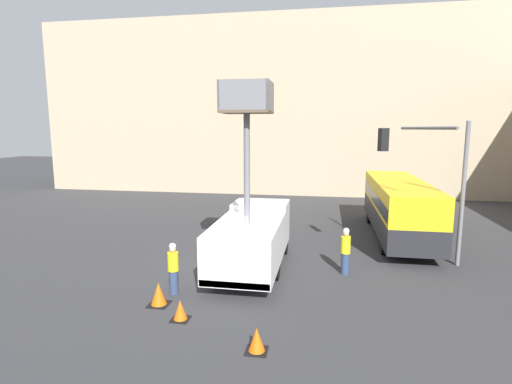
# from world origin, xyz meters

# --- Properties ---
(ground_plane) EXTENTS (120.00, 120.00, 0.00)m
(ground_plane) POSITION_xyz_m (0.00, 0.00, 0.00)
(ground_plane) COLOR #333335
(building_backdrop_far) EXTENTS (44.00, 10.00, 15.48)m
(building_backdrop_far) POSITION_xyz_m (0.00, 24.19, 7.74)
(building_backdrop_far) COLOR tan
(building_backdrop_far) RESTS_ON ground_plane
(utility_truck) EXTENTS (2.52, 6.66, 7.54)m
(utility_truck) POSITION_xyz_m (1.16, 0.43, 1.49)
(utility_truck) COLOR white
(utility_truck) RESTS_ON ground_plane
(city_bus) EXTENTS (2.56, 10.33, 3.06)m
(city_bus) POSITION_xyz_m (8.01, 6.66, 1.82)
(city_bus) COLOR #232328
(city_bus) RESTS_ON ground_plane
(traffic_light_pole) EXTENTS (3.79, 3.53, 6.15)m
(traffic_light_pole) POSITION_xyz_m (8.54, 1.85, 4.19)
(traffic_light_pole) COLOR slate
(traffic_light_pole) RESTS_ON ground_plane
(road_worker_near_truck) EXTENTS (0.38, 0.38, 1.87)m
(road_worker_near_truck) POSITION_xyz_m (-1.12, -2.62, 0.94)
(road_worker_near_truck) COLOR navy
(road_worker_near_truck) RESTS_ON ground_plane
(road_worker_directing) EXTENTS (0.38, 0.38, 1.92)m
(road_worker_directing) POSITION_xyz_m (4.98, 0.42, 0.97)
(road_worker_directing) COLOR navy
(road_worker_directing) RESTS_ON ground_plane
(traffic_cone_near_truck) EXTENTS (0.58, 0.58, 0.66)m
(traffic_cone_near_truck) POSITION_xyz_m (2.43, -5.81, 0.31)
(traffic_cone_near_truck) COLOR black
(traffic_cone_near_truck) RESTS_ON ground_plane
(traffic_cone_mid_road) EXTENTS (0.67, 0.67, 0.77)m
(traffic_cone_mid_road) POSITION_xyz_m (-1.28, -3.59, 0.36)
(traffic_cone_mid_road) COLOR black
(traffic_cone_mid_road) RESTS_ON ground_plane
(traffic_cone_far_side) EXTENTS (0.55, 0.55, 0.63)m
(traffic_cone_far_side) POSITION_xyz_m (-0.19, -4.47, 0.29)
(traffic_cone_far_side) COLOR black
(traffic_cone_far_side) RESTS_ON ground_plane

